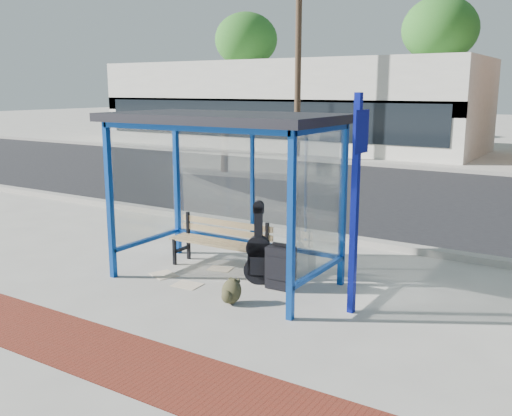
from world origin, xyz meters
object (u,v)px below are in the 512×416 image
Objects in this scene: suitcase at (280,268)px; backpack at (231,292)px; guitar_bag at (258,256)px; bench at (222,240)px.

suitcase is 0.90m from backpack.
guitar_bag is at bearing 175.61° from suitcase.
guitar_bag is (0.87, -0.31, -0.03)m from bench.
suitcase is at bearing -15.43° from bench.
backpack is at bearing -109.86° from suitcase.
bench is 2.56× the size of suitcase.
suitcase is (0.37, -0.01, -0.11)m from guitar_bag.
suitcase is (1.24, -0.32, -0.14)m from bench.
backpack is (-0.26, -0.85, -0.14)m from suitcase.
guitar_bag reaches higher than backpack.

